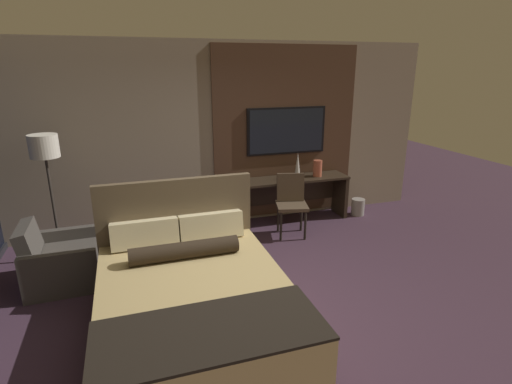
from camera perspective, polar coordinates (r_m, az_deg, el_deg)
ground_plane at (r=4.33m, az=1.76°, el=-16.53°), size 16.00×16.00×0.00m
wall_back_tv_panel at (r=6.21m, az=-4.90°, el=7.96°), size 7.20×0.09×2.80m
bed at (r=3.82m, az=-8.87°, el=-15.49°), size 1.68×2.18×1.27m
desk at (r=6.49m, az=4.84°, el=0.16°), size 1.88×0.48×0.72m
tv at (r=6.45m, az=4.39°, el=8.72°), size 1.32×0.04×0.74m
desk_chair at (r=5.93m, az=5.04°, el=-0.96°), size 0.53×0.53×0.91m
armchair_by_window at (r=5.21m, az=-26.16°, el=-9.04°), size 0.82×0.83×0.76m
floor_lamp at (r=5.49m, az=-27.87°, el=4.50°), size 0.34×0.34×1.65m
vase_tall at (r=6.35m, az=5.96°, el=3.82°), size 0.10×0.10×0.42m
vase_short at (r=6.53m, az=8.79°, el=3.37°), size 0.14×0.14×0.26m
waste_bin at (r=7.01m, az=14.35°, el=-2.07°), size 0.22×0.22×0.28m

